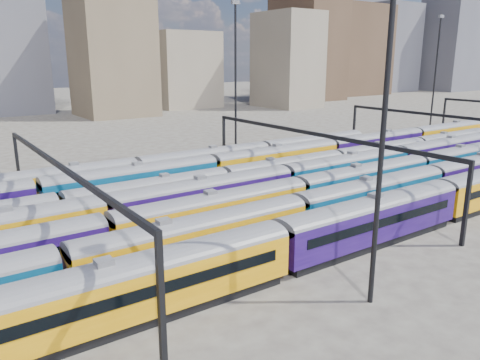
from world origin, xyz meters
TOP-DOWN VIEW (x-y plane):
  - ground at (0.00, 0.00)m, footprint 500.00×500.00m
  - rake_0 at (-7.65, -15.00)m, footprint 131.39×3.20m
  - rake_1 at (-1.35, -10.00)m, footprint 127.42×3.11m
  - rake_2 at (-7.24, -5.00)m, footprint 147.29×3.08m
  - rake_3 at (-5.30, 0.00)m, footprint 151.62×3.17m
  - rake_4 at (0.29, 5.00)m, footprint 115.18×2.81m
  - rake_5 at (1.73, 10.00)m, footprint 130.14×3.17m
  - rake_6 at (-17.25, 15.00)m, footprint 104.15×3.05m
  - gantry_1 at (-20.00, 0.00)m, footprint 0.35×40.35m
  - gantry_2 at (10.00, 0.00)m, footprint 0.35×40.35m
  - gantry_3 at (40.00, 0.00)m, footprint 0.35×40.35m
  - mast_2 at (-5.00, -22.00)m, footprint 1.40×0.50m
  - mast_3 at (15.00, 24.00)m, footprint 1.40×0.50m
  - mast_5 at (65.00, 20.00)m, footprint 1.40×0.50m
  - skyline at (104.75, 105.73)m, footprint 399.22×60.48m

SIDE VIEW (x-z plane):
  - ground at x=0.00m, z-range 0.00..0.00m
  - rake_4 at x=0.29m, z-range 0.12..4.84m
  - rake_6 at x=-17.25m, z-range 0.13..5.27m
  - rake_2 at x=-7.24m, z-range 0.13..5.31m
  - rake_1 at x=-1.35m, z-range 0.13..5.37m
  - rake_3 at x=-5.30m, z-range 0.13..5.47m
  - rake_5 at x=1.73m, z-range 0.13..5.48m
  - rake_0 at x=-7.65m, z-range 0.14..5.54m
  - gantry_1 at x=-20.00m, z-range 2.78..10.80m
  - gantry_2 at x=10.00m, z-range 2.78..10.80m
  - gantry_3 at x=40.00m, z-range 2.78..10.80m
  - mast_2 at x=-5.00m, z-range 1.17..26.77m
  - mast_3 at x=15.00m, z-range 1.17..26.77m
  - mast_5 at x=65.00m, z-range 1.17..26.77m
  - skyline at x=104.75m, z-range -4.18..45.85m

